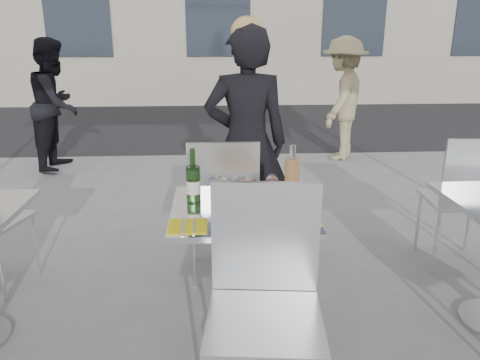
{
  "coord_description": "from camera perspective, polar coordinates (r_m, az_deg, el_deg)",
  "views": [
    {
      "loc": [
        -0.14,
        -2.25,
        1.61
      ],
      "look_at": [
        0.0,
        0.15,
        0.85
      ],
      "focal_mm": 35.0,
      "sensor_mm": 36.0,
      "label": 1
    }
  ],
  "objects": [
    {
      "name": "ground",
      "position": [
        2.77,
        0.19,
        -17.99
      ],
      "size": [
        80.0,
        80.0,
        0.0
      ],
      "primitive_type": "plane",
      "color": "slate"
    },
    {
      "name": "street_asphalt",
      "position": [
        8.9,
        -2.36,
        7.15
      ],
      "size": [
        24.0,
        5.0,
        0.0
      ],
      "primitive_type": "cube",
      "color": "black",
      "rests_on": "ground"
    },
    {
      "name": "main_table",
      "position": [
        2.5,
        0.2,
        -7.87
      ],
      "size": [
        0.72,
        0.72,
        0.75
      ],
      "color": "#B7BABF",
      "rests_on": "ground"
    },
    {
      "name": "chair_far",
      "position": [
        3.04,
        -2.13,
        -2.26
      ],
      "size": [
        0.46,
        0.47,
        0.98
      ],
      "rotation": [
        0.0,
        0.0,
        3.18
      ],
      "color": "silver",
      "rests_on": "ground"
    },
    {
      "name": "chair_near",
      "position": [
        1.99,
        3.05,
        -12.86
      ],
      "size": [
        0.51,
        0.52,
        1.02
      ],
      "rotation": [
        0.0,
        0.0,
        -0.1
      ],
      "color": "silver",
      "rests_on": "ground"
    },
    {
      "name": "side_chair_rfar",
      "position": [
        3.52,
        25.85,
        -1.38
      ],
      "size": [
        0.48,
        0.49,
        0.97
      ],
      "rotation": [
        0.0,
        0.0,
        3.05
      ],
      "color": "silver",
      "rests_on": "ground"
    },
    {
      "name": "woman_diner",
      "position": [
        3.43,
        0.77,
        4.48
      ],
      "size": [
        0.61,
        0.4,
        1.67
      ],
      "primitive_type": "imported",
      "rotation": [
        0.0,
        0.0,
        3.14
      ],
      "color": "black",
      "rests_on": "ground"
    },
    {
      "name": "pedestrian_a",
      "position": [
        6.13,
        -21.55,
        8.57
      ],
      "size": [
        0.63,
        0.79,
        1.56
      ],
      "primitive_type": "imported",
      "rotation": [
        0.0,
        0.0,
        1.51
      ],
      "color": "black",
      "rests_on": "ground"
    },
    {
      "name": "pedestrian_b",
      "position": [
        6.27,
        12.4,
        9.61
      ],
      "size": [
        1.01,
        1.17,
        1.57
      ],
      "primitive_type": "imported",
      "rotation": [
        0.0,
        0.0,
        4.2
      ],
      "color": "#9C8D64",
      "rests_on": "ground"
    },
    {
      "name": "pizza_near",
      "position": [
        2.29,
        0.47,
        -4.18
      ],
      "size": [
        0.31,
        0.31,
        0.02
      ],
      "color": "tan",
      "rests_on": "main_table"
    },
    {
      "name": "pizza_far",
      "position": [
        2.61,
        0.81,
        -1.32
      ],
      "size": [
        0.33,
        0.33,
        0.03
      ],
      "color": "white",
      "rests_on": "main_table"
    },
    {
      "name": "salad_plate",
      "position": [
        2.39,
        0.18,
        -2.67
      ],
      "size": [
        0.22,
        0.22,
        0.09
      ],
      "color": "white",
      "rests_on": "main_table"
    },
    {
      "name": "wine_bottle",
      "position": [
        2.45,
        -5.72,
        -0.29
      ],
      "size": [
        0.08,
        0.07,
        0.29
      ],
      "color": "#285620",
      "rests_on": "main_table"
    },
    {
      "name": "carafe",
      "position": [
        2.54,
        6.36,
        0.45
      ],
      "size": [
        0.08,
        0.08,
        0.29
      ],
      "color": "#E6A962",
      "rests_on": "main_table"
    },
    {
      "name": "sugar_shaker",
      "position": [
        2.47,
        4.28,
        -1.58
      ],
      "size": [
        0.06,
        0.06,
        0.11
      ],
      "color": "white",
      "rests_on": "main_table"
    },
    {
      "name": "wineglass_white_a",
      "position": [
        2.43,
        -2.2,
        -0.48
      ],
      "size": [
        0.07,
        0.07,
        0.16
      ],
      "color": "white",
      "rests_on": "main_table"
    },
    {
      "name": "wineglass_white_b",
      "position": [
        2.41,
        0.14,
        -0.6
      ],
      "size": [
        0.07,
        0.07,
        0.16
      ],
      "color": "white",
      "rests_on": "main_table"
    },
    {
      "name": "wineglass_red_a",
      "position": [
        2.36,
        1.71,
        -1.06
      ],
      "size": [
        0.07,
        0.07,
        0.16
      ],
      "color": "white",
      "rests_on": "main_table"
    },
    {
      "name": "wineglass_red_b",
      "position": [
        2.45,
        3.92,
        -0.35
      ],
      "size": [
        0.07,
        0.07,
        0.16
      ],
      "color": "white",
      "rests_on": "main_table"
    },
    {
      "name": "napkin_left",
      "position": [
        2.19,
        -6.39,
        -5.58
      ],
      "size": [
        0.18,
        0.2,
        0.01
      ],
      "rotation": [
        0.0,
        0.0,
        0.0
      ],
      "color": "yellow",
      "rests_on": "main_table"
    },
    {
      "name": "napkin_right",
      "position": [
        2.28,
        7.28,
        -4.68
      ],
      "size": [
        0.18,
        0.2,
        0.01
      ],
      "rotation": [
        0.0,
        0.0,
        -0.01
      ],
      "color": "yellow",
      "rests_on": "main_table"
    }
  ]
}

